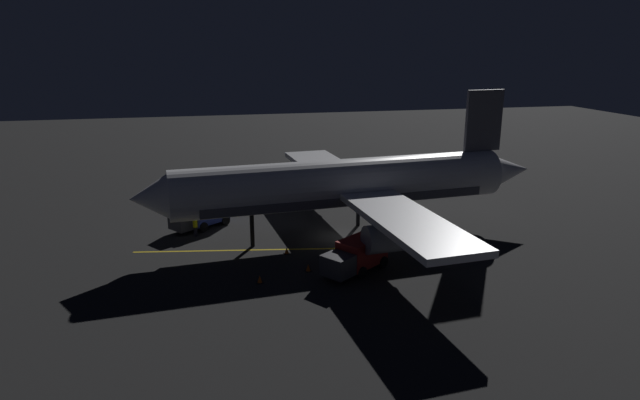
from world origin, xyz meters
TOP-DOWN VIEW (x-y plane):
  - ground_plane at (0.00, 0.00)m, footprint 180.00×180.00m
  - apron_guide_stripe at (-2.19, 4.00)m, footprint 4.94×27.30m
  - airliner at (0.05, -0.59)m, footprint 34.10×36.41m
  - baggage_truck at (5.27, 11.96)m, footprint 4.91×5.61m
  - catering_truck at (-7.65, 0.92)m, footprint 4.94×5.73m
  - ground_crew_worker at (2.95, 12.60)m, footprint 0.40×0.40m
  - traffic_cone_near_left at (-2.91, 5.42)m, footprint 0.50×0.50m
  - traffic_cone_near_right at (-8.04, 8.21)m, footprint 0.50×0.50m
  - traffic_cone_under_wing at (-6.75, 4.43)m, footprint 0.50×0.50m

SIDE VIEW (x-z plane):
  - ground_plane at x=0.00m, z-range -0.20..0.00m
  - apron_guide_stripe at x=-2.19m, z-range 0.00..0.01m
  - traffic_cone_near_left at x=-2.91m, z-range -0.03..0.52m
  - traffic_cone_near_right at x=-8.04m, z-range -0.03..0.52m
  - traffic_cone_under_wing at x=-6.75m, z-range -0.03..0.52m
  - ground_crew_worker at x=2.95m, z-range 0.02..1.76m
  - baggage_truck at x=5.27m, z-range 0.02..2.45m
  - catering_truck at x=-7.65m, z-range 0.02..2.49m
  - airliner at x=0.05m, z-range -1.53..10.92m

